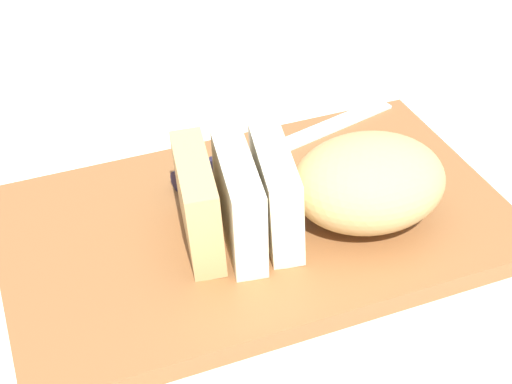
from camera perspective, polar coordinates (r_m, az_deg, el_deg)
name	(u,v)px	position (r m, az deg, el deg)	size (l,w,h in m)	color
ground_plane	(256,233)	(0.73, 0.00, -3.11)	(3.00, 3.00, 0.00)	silver
cutting_board	(256,225)	(0.72, 0.00, -2.51)	(0.47, 0.28, 0.02)	brown
bread_loaf	(321,189)	(0.68, 4.89, 0.26)	(0.26, 0.15, 0.09)	tan
bread_knife	(238,159)	(0.78, -1.39, 2.46)	(0.28, 0.10, 0.02)	silver
crumb_near_knife	(243,198)	(0.74, -0.98, -0.46)	(0.00, 0.00, 0.00)	tan
crumb_near_loaf	(276,177)	(0.76, 1.53, 1.16)	(0.01, 0.01, 0.01)	tan
crumb_stray_left	(327,186)	(0.75, 5.30, 0.43)	(0.01, 0.01, 0.01)	tan
crumb_stray_right	(234,196)	(0.74, -1.68, -0.29)	(0.00, 0.00, 0.00)	tan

